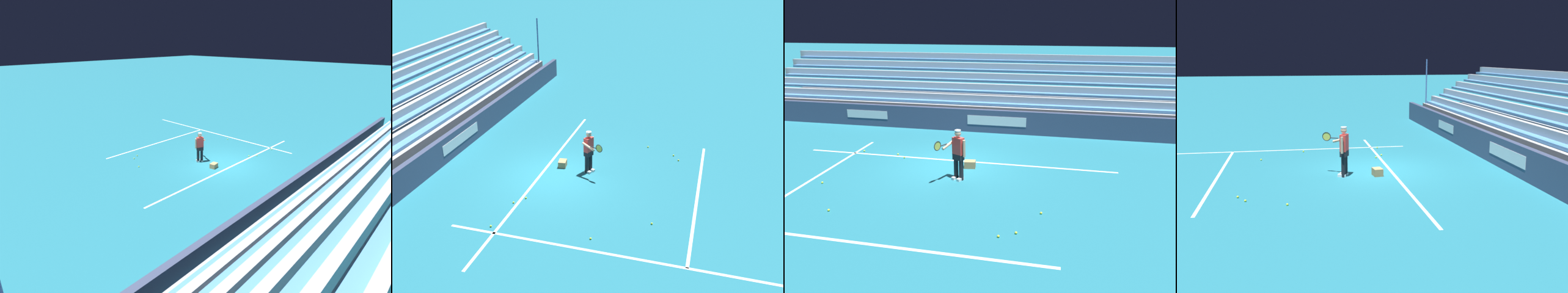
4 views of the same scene
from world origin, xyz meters
TOP-DOWN VIEW (x-y plane):
  - ground_plane at (0.00, 0.00)m, footprint 160.00×160.00m
  - court_baseline_white at (0.00, -0.50)m, footprint 12.00×0.10m
  - court_service_line_white at (0.00, 5.50)m, footprint 8.22×0.10m
  - back_wall_sponsor_board at (0.01, -4.67)m, footprint 26.07×0.25m
  - bleacher_stand at (0.00, -7.30)m, footprint 24.77×4.00m
  - tennis_player at (-0.67, 1.24)m, footprint 0.86×0.91m
  - ball_box_cardboard at (-0.80, 0.09)m, footprint 0.44×0.35m
  - tennis_ball_by_box at (2.32, -0.65)m, footprint 0.07×0.07m
  - tennis_ball_near_player at (3.57, 2.52)m, footprint 0.07×0.07m
  - tennis_ball_far_right at (-3.55, 3.12)m, footprint 0.07×0.07m
  - tennis_ball_on_baseline at (2.25, 4.20)m, footprint 0.07×0.07m
  - tennis_ball_midcourt at (-2.60, 4.55)m, footprint 0.07×0.07m
  - tennis_ball_far_left at (3.83, -0.75)m, footprint 0.07×0.07m
  - tennis_ball_stray_back at (1.92, -0.35)m, footprint 0.07×0.07m
  - tennis_ball_toward_net at (-3.00, 4.30)m, footprint 0.07×0.07m

SIDE VIEW (x-z plane):
  - ground_plane at x=0.00m, z-range 0.00..0.00m
  - court_baseline_white at x=0.00m, z-range 0.00..0.01m
  - court_service_line_white at x=0.00m, z-range 0.00..0.01m
  - tennis_ball_by_box at x=2.32m, z-range 0.00..0.07m
  - tennis_ball_near_player at x=3.57m, z-range 0.00..0.07m
  - tennis_ball_far_right at x=-3.55m, z-range 0.00..0.07m
  - tennis_ball_on_baseline at x=2.25m, z-range 0.00..0.07m
  - tennis_ball_midcourt at x=-2.60m, z-range 0.00..0.07m
  - tennis_ball_far_left at x=3.83m, z-range 0.00..0.07m
  - tennis_ball_stray_back at x=1.92m, z-range 0.00..0.07m
  - tennis_ball_toward_net at x=-3.00m, z-range 0.00..0.07m
  - ball_box_cardboard at x=-0.80m, z-range 0.00..0.26m
  - back_wall_sponsor_board at x=0.01m, z-range 0.00..1.10m
  - bleacher_stand at x=0.00m, z-range -1.13..2.72m
  - tennis_player at x=-0.67m, z-range 0.04..1.75m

